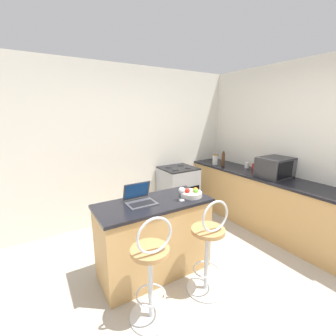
{
  "coord_description": "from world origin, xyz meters",
  "views": [
    {
      "loc": [
        -1.42,
        -1.29,
        1.85
      ],
      "look_at": [
        0.4,
        1.69,
        0.99
      ],
      "focal_mm": 24.0,
      "sensor_mm": 36.0,
      "label": 1
    }
  ],
  "objects_px": {
    "bar_stool_far": "(208,249)",
    "laptop": "(139,198)",
    "bar_stool_near": "(151,272)",
    "storage_jar": "(215,159)",
    "microwave": "(275,167)",
    "pepper_mill": "(223,159)",
    "stove_range": "(178,191)",
    "mug_red": "(255,166)",
    "mug_white": "(247,165)",
    "wine_glass_short": "(182,191)",
    "fruit_bowl": "(192,193)"
  },
  "relations": [
    {
      "from": "stove_range",
      "to": "storage_jar",
      "type": "distance_m",
      "value": 0.93
    },
    {
      "from": "fruit_bowl",
      "to": "mug_white",
      "type": "bearing_deg",
      "value": 19.73
    },
    {
      "from": "stove_range",
      "to": "mug_red",
      "type": "relative_size",
      "value": 8.74
    },
    {
      "from": "bar_stool_near",
      "to": "microwave",
      "type": "relative_size",
      "value": 2.11
    },
    {
      "from": "laptop",
      "to": "wine_glass_short",
      "type": "relative_size",
      "value": 1.97
    },
    {
      "from": "microwave",
      "to": "mug_red",
      "type": "relative_size",
      "value": 4.87
    },
    {
      "from": "microwave",
      "to": "wine_glass_short",
      "type": "xyz_separation_m",
      "value": [
        -1.78,
        -0.05,
        -0.04
      ]
    },
    {
      "from": "mug_white",
      "to": "stove_range",
      "type": "bearing_deg",
      "value": 147.85
    },
    {
      "from": "bar_stool_near",
      "to": "wine_glass_short",
      "type": "xyz_separation_m",
      "value": [
        0.61,
        0.43,
        0.5
      ]
    },
    {
      "from": "fruit_bowl",
      "to": "mug_red",
      "type": "height_order",
      "value": "fruit_bowl"
    },
    {
      "from": "pepper_mill",
      "to": "mug_red",
      "type": "xyz_separation_m",
      "value": [
        0.31,
        -0.45,
        -0.08
      ]
    },
    {
      "from": "microwave",
      "to": "stove_range",
      "type": "relative_size",
      "value": 0.56
    },
    {
      "from": "pepper_mill",
      "to": "mug_red",
      "type": "bearing_deg",
      "value": -55.55
    },
    {
      "from": "bar_stool_near",
      "to": "mug_white",
      "type": "xyz_separation_m",
      "value": [
        2.5,
        1.09,
        0.44
      ]
    },
    {
      "from": "bar_stool_far",
      "to": "pepper_mill",
      "type": "relative_size",
      "value": 3.76
    },
    {
      "from": "pepper_mill",
      "to": "mug_red",
      "type": "distance_m",
      "value": 0.56
    },
    {
      "from": "storage_jar",
      "to": "bar_stool_near",
      "type": "bearing_deg",
      "value": -144.17
    },
    {
      "from": "stove_range",
      "to": "laptop",
      "type": "bearing_deg",
      "value": -138.6
    },
    {
      "from": "bar_stool_near",
      "to": "storage_jar",
      "type": "height_order",
      "value": "storage_jar"
    },
    {
      "from": "storage_jar",
      "to": "wine_glass_short",
      "type": "bearing_deg",
      "value": -143.79
    },
    {
      "from": "bar_stool_far",
      "to": "laptop",
      "type": "xyz_separation_m",
      "value": [
        -0.47,
        0.62,
        0.44
      ]
    },
    {
      "from": "mug_white",
      "to": "bar_stool_far",
      "type": "bearing_deg",
      "value": -149.5
    },
    {
      "from": "stove_range",
      "to": "fruit_bowl",
      "type": "relative_size",
      "value": 3.53
    },
    {
      "from": "bar_stool_near",
      "to": "bar_stool_far",
      "type": "distance_m",
      "value": 0.65
    },
    {
      "from": "fruit_bowl",
      "to": "laptop",
      "type": "bearing_deg",
      "value": 165.98
    },
    {
      "from": "microwave",
      "to": "fruit_bowl",
      "type": "distance_m",
      "value": 1.61
    },
    {
      "from": "stove_range",
      "to": "mug_white",
      "type": "height_order",
      "value": "mug_white"
    },
    {
      "from": "wine_glass_short",
      "to": "mug_red",
      "type": "height_order",
      "value": "wine_glass_short"
    },
    {
      "from": "bar_stool_near",
      "to": "microwave",
      "type": "distance_m",
      "value": 2.5
    },
    {
      "from": "stove_range",
      "to": "mug_red",
      "type": "bearing_deg",
      "value": -35.9
    },
    {
      "from": "stove_range",
      "to": "mug_red",
      "type": "xyz_separation_m",
      "value": [
        1.08,
        -0.78,
        0.49
      ]
    },
    {
      "from": "bar_stool_near",
      "to": "fruit_bowl",
      "type": "bearing_deg",
      "value": 31.0
    },
    {
      "from": "pepper_mill",
      "to": "bar_stool_near",
      "type": "bearing_deg",
      "value": -147.64
    },
    {
      "from": "storage_jar",
      "to": "wine_glass_short",
      "type": "xyz_separation_m",
      "value": [
        -1.58,
        -1.16,
        0.01
      ]
    },
    {
      "from": "mug_white",
      "to": "pepper_mill",
      "type": "bearing_deg",
      "value": 129.88
    },
    {
      "from": "laptop",
      "to": "mug_red",
      "type": "bearing_deg",
      "value": 8.12
    },
    {
      "from": "microwave",
      "to": "wine_glass_short",
      "type": "relative_size",
      "value": 3.15
    },
    {
      "from": "bar_stool_far",
      "to": "stove_range",
      "type": "height_order",
      "value": "bar_stool_far"
    },
    {
      "from": "bar_stool_near",
      "to": "microwave",
      "type": "xyz_separation_m",
      "value": [
        2.39,
        0.48,
        0.54
      ]
    },
    {
      "from": "stove_range",
      "to": "mug_red",
      "type": "height_order",
      "value": "mug_red"
    },
    {
      "from": "bar_stool_far",
      "to": "microwave",
      "type": "bearing_deg",
      "value": 15.44
    },
    {
      "from": "bar_stool_near",
      "to": "pepper_mill",
      "type": "bearing_deg",
      "value": 32.36
    },
    {
      "from": "storage_jar",
      "to": "wine_glass_short",
      "type": "relative_size",
      "value": 1.25
    },
    {
      "from": "bar_stool_far",
      "to": "laptop",
      "type": "bearing_deg",
      "value": 127.0
    },
    {
      "from": "storage_jar",
      "to": "fruit_bowl",
      "type": "xyz_separation_m",
      "value": [
        -1.41,
        -1.11,
        -0.06
      ]
    },
    {
      "from": "laptop",
      "to": "microwave",
      "type": "distance_m",
      "value": 2.21
    },
    {
      "from": "laptop",
      "to": "stove_range",
      "type": "relative_size",
      "value": 0.35
    },
    {
      "from": "microwave",
      "to": "pepper_mill",
      "type": "xyz_separation_m",
      "value": [
        -0.16,
        0.93,
        -0.02
      ]
    },
    {
      "from": "fruit_bowl",
      "to": "wine_glass_short",
      "type": "xyz_separation_m",
      "value": [
        -0.17,
        -0.05,
        0.08
      ]
    },
    {
      "from": "storage_jar",
      "to": "mug_red",
      "type": "bearing_deg",
      "value": -61.19
    }
  ]
}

